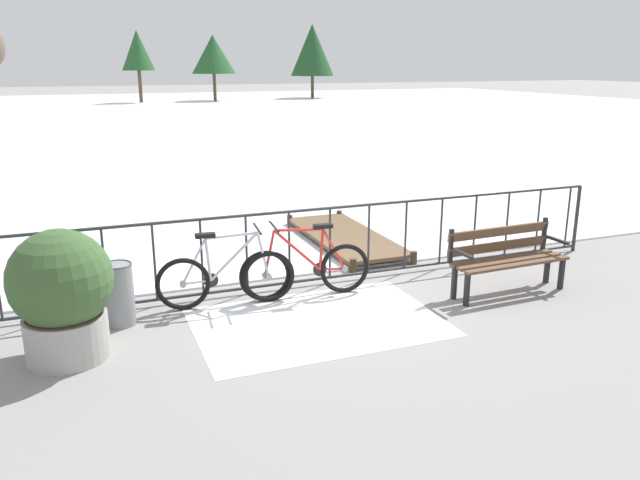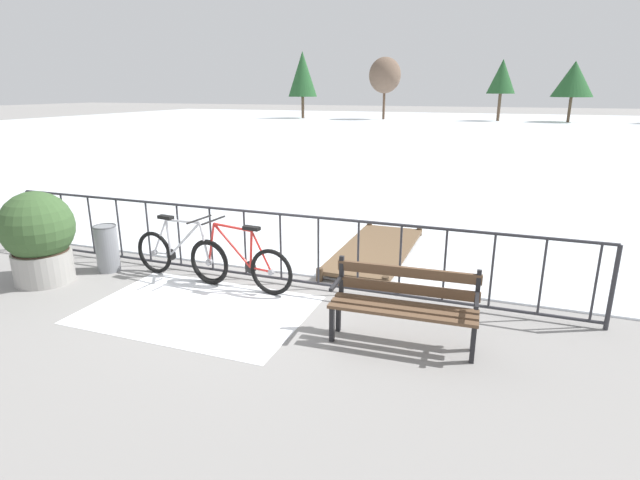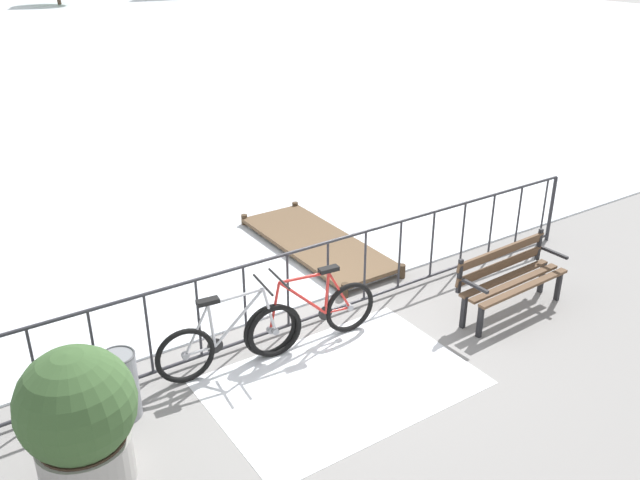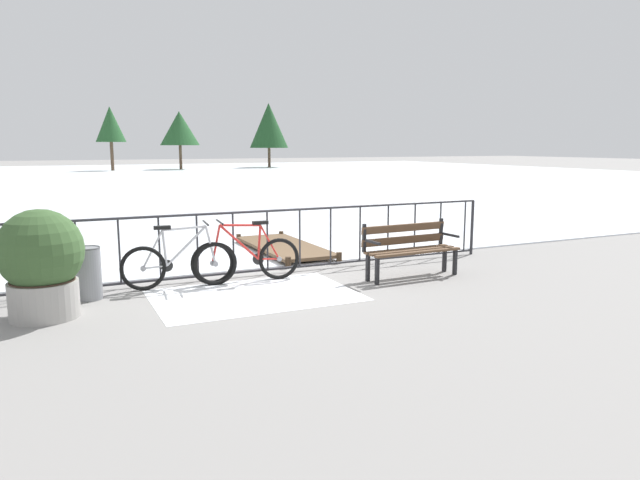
{
  "view_description": "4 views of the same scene",
  "coord_description": "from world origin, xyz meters",
  "px_view_note": "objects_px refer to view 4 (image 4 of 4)",
  "views": [
    {
      "loc": [
        -2.76,
        -7.47,
        2.9
      ],
      "look_at": [
        -0.1,
        -0.62,
        0.81
      ],
      "focal_mm": 35.09,
      "sensor_mm": 36.0,
      "label": 1
    },
    {
      "loc": [
        3.2,
        -6.24,
        2.73
      ],
      "look_at": [
        0.99,
        -0.27,
        0.82
      ],
      "focal_mm": 28.26,
      "sensor_mm": 36.0,
      "label": 2
    },
    {
      "loc": [
        -3.84,
        -6.01,
        4.46
      ],
      "look_at": [
        0.43,
        0.38,
        0.9
      ],
      "focal_mm": 37.56,
      "sensor_mm": 36.0,
      "label": 3
    },
    {
      "loc": [
        -2.91,
        -8.83,
        2.11
      ],
      "look_at": [
        0.86,
        -0.81,
        0.65
      ],
      "focal_mm": 32.59,
      "sensor_mm": 36.0,
      "label": 4
    }
  ],
  "objects_px": {
    "bicycle_second": "(247,259)",
    "trash_bin": "(89,273)",
    "bicycle_near_railing": "(180,264)",
    "park_bench": "(409,245)",
    "planter_with_shrub": "(41,262)"
  },
  "relations": [
    {
      "from": "bicycle_second",
      "to": "trash_bin",
      "type": "xyz_separation_m",
      "value": [
        -2.29,
        -0.06,
        0.0
      ]
    },
    {
      "from": "bicycle_near_railing",
      "to": "planter_with_shrub",
      "type": "relative_size",
      "value": 1.26
    },
    {
      "from": "park_bench",
      "to": "trash_bin",
      "type": "distance_m",
      "value": 4.83
    },
    {
      "from": "bicycle_near_railing",
      "to": "park_bench",
      "type": "relative_size",
      "value": 1.05
    },
    {
      "from": "bicycle_second",
      "to": "planter_with_shrub",
      "type": "relative_size",
      "value": 1.27
    },
    {
      "from": "trash_bin",
      "to": "park_bench",
      "type": "bearing_deg",
      "value": -8.35
    },
    {
      "from": "bicycle_near_railing",
      "to": "planter_with_shrub",
      "type": "xyz_separation_m",
      "value": [
        -1.83,
        -0.81,
        0.33
      ]
    },
    {
      "from": "bicycle_second",
      "to": "park_bench",
      "type": "bearing_deg",
      "value": -17.04
    },
    {
      "from": "bicycle_second",
      "to": "park_bench",
      "type": "relative_size",
      "value": 1.06
    },
    {
      "from": "park_bench",
      "to": "planter_with_shrub",
      "type": "xyz_separation_m",
      "value": [
        -5.34,
        0.01,
        0.19
      ]
    },
    {
      "from": "planter_with_shrub",
      "to": "trash_bin",
      "type": "relative_size",
      "value": 1.84
    },
    {
      "from": "bicycle_second",
      "to": "trash_bin",
      "type": "bearing_deg",
      "value": -178.46
    },
    {
      "from": "bicycle_second",
      "to": "planter_with_shrub",
      "type": "xyz_separation_m",
      "value": [
        -2.85,
        -0.75,
        0.33
      ]
    },
    {
      "from": "bicycle_near_railing",
      "to": "bicycle_second",
      "type": "height_order",
      "value": "same"
    },
    {
      "from": "bicycle_near_railing",
      "to": "park_bench",
      "type": "bearing_deg",
      "value": -13.11
    }
  ]
}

